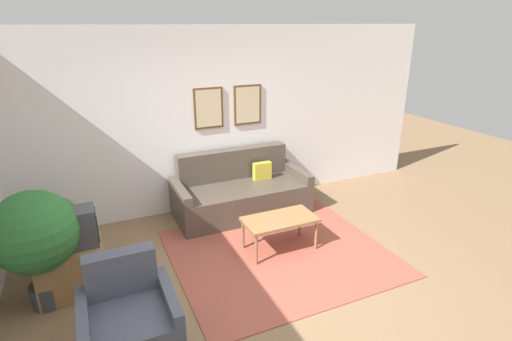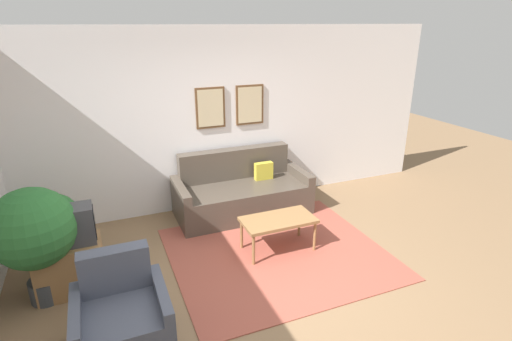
% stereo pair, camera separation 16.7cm
% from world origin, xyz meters
% --- Properties ---
extents(ground_plane, '(16.00, 16.00, 0.00)m').
position_xyz_m(ground_plane, '(0.00, 0.00, 0.00)').
color(ground_plane, '#846647').
extents(area_rug, '(2.59, 2.31, 0.01)m').
position_xyz_m(area_rug, '(0.51, 0.71, 0.01)').
color(area_rug, '#9E4C3D').
rests_on(area_rug, ground_plane).
extents(wall_back, '(8.00, 0.09, 2.70)m').
position_xyz_m(wall_back, '(0.01, 2.45, 1.35)').
color(wall_back, silver).
rests_on(wall_back, ground_plane).
extents(couch, '(1.97, 0.90, 0.92)m').
position_xyz_m(couch, '(0.51, 1.99, 0.31)').
color(couch, '#4C4238').
rests_on(couch, ground_plane).
extents(coffee_table, '(0.91, 0.48, 0.44)m').
position_xyz_m(coffee_table, '(0.55, 0.79, 0.40)').
color(coffee_table, olive).
rests_on(coffee_table, ground_plane).
extents(tv_stand, '(0.68, 0.44, 0.55)m').
position_xyz_m(tv_stand, '(-1.85, 0.92, 0.28)').
color(tv_stand, olive).
rests_on(tv_stand, ground_plane).
extents(tv, '(0.61, 0.28, 0.41)m').
position_xyz_m(tv, '(-1.84, 0.92, 0.76)').
color(tv, '#424247').
rests_on(tv, tv_stand).
extents(armchair, '(0.79, 0.76, 0.85)m').
position_xyz_m(armchair, '(-1.41, -0.15, 0.28)').
color(armchair, '#474C5B').
rests_on(armchair, ground_plane).
extents(potted_plant_tall, '(0.82, 0.82, 1.25)m').
position_xyz_m(potted_plant_tall, '(-2.10, 0.84, 0.81)').
color(potted_plant_tall, '#383D42').
rests_on(potted_plant_tall, ground_plane).
extents(potted_plant_by_window, '(0.43, 0.43, 0.74)m').
position_xyz_m(potted_plant_by_window, '(-1.99, 1.66, 0.48)').
color(potted_plant_by_window, beige).
rests_on(potted_plant_by_window, ground_plane).
extents(potted_plant_small, '(0.58, 0.58, 0.89)m').
position_xyz_m(potted_plant_small, '(-1.98, 1.50, 0.57)').
color(potted_plant_small, beige).
rests_on(potted_plant_small, ground_plane).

